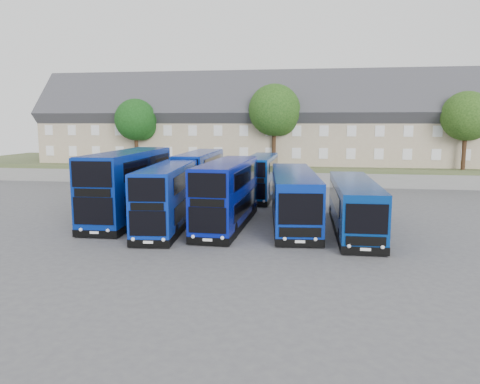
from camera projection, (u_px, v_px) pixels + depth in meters
name	position (u px, v px, depth m)	size (l,w,h in m)	color
ground	(206.00, 237.00, 28.47)	(120.00, 120.00, 0.00)	#4D4D53
retaining_wall	(254.00, 179.00, 51.81)	(70.00, 0.40, 1.50)	slate
earth_bank	(264.00, 168.00, 61.55)	(80.00, 20.00, 2.00)	#44542F
terrace_row	(261.00, 125.00, 56.81)	(54.00, 10.40, 11.20)	tan
dd_front_left	(129.00, 186.00, 33.67)	(3.18, 12.29, 4.85)	navy
dd_front_mid	(167.00, 198.00, 30.61)	(3.33, 10.54, 4.12)	#08279F
dd_front_right	(227.00, 195.00, 31.28)	(2.78, 10.96, 4.33)	#07168E
dd_rear_left	(200.00, 177.00, 41.39)	(2.77, 10.89, 4.30)	navy
dd_rear_right	(261.00, 178.00, 42.87)	(2.36, 9.80, 3.88)	#083B9A
coach_east_a	(294.00, 198.00, 32.13)	(4.04, 13.35, 3.60)	#082694
coach_east_b	(354.00, 207.00, 29.90)	(2.76, 11.92, 3.24)	navy
tree_west	(137.00, 121.00, 54.06)	(4.80, 4.80, 7.65)	#382314
tree_mid	(276.00, 112.00, 51.97)	(5.76, 5.76, 9.18)	#382314
tree_east	(467.00, 118.00, 48.54)	(5.12, 5.12, 8.16)	#382314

